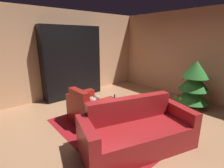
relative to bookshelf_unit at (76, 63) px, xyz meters
The scene contains 11 objects.
ground_plane 2.65m from the bookshelf_unit, ahead, with size 6.78×6.78×0.00m, color #A0724E.
wall_back 3.61m from the bookshelf_unit, 48.10° to the left, with size 5.41×0.06×2.70m, color tan.
wall_left 0.41m from the bookshelf_unit, 147.08° to the right, with size 0.06×5.77×2.70m, color tan.
area_rug 2.66m from the bookshelf_unit, 12.42° to the right, with size 2.52×1.81×0.01m, color maroon.
bookshelf_unit is the anchor object (origin of this frame).
armchair_red 2.13m from the bookshelf_unit, 20.87° to the right, with size 0.95×0.71×0.83m.
couch_red 3.30m from the bookshelf_unit, 10.11° to the right, with size 1.35×2.12×0.85m.
coffee_table 2.58m from the bookshelf_unit, 12.83° to the right, with size 0.79×0.79×0.41m.
book_stack_on_table 2.57m from the bookshelf_unit, 13.13° to the right, with size 0.22×0.18×0.12m.
bottle_on_table 2.41m from the bookshelf_unit, ahead, with size 0.08×0.08×0.31m.
decorated_tree 3.56m from the bookshelf_unit, 34.45° to the left, with size 0.89×0.89×1.29m.
Camera 1 is at (2.45, -2.39, 1.89)m, focal length 27.05 mm.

